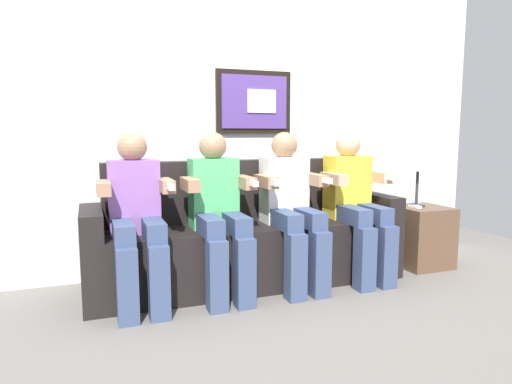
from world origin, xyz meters
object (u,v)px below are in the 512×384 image
at_px(person_leftmost, 136,212).
at_px(person_rightmost, 355,199).
at_px(person_left_center, 218,208).
at_px(person_right_center, 291,203).
at_px(table_lamp, 418,163).
at_px(couch, 248,241).
at_px(side_table_right, 422,236).
at_px(spare_remote_on_table, 415,206).

distance_m(person_leftmost, person_rightmost, 1.61).
bearing_deg(person_left_center, person_right_center, -0.05).
bearing_deg(person_left_center, table_lamp, 3.59).
bearing_deg(table_lamp, person_right_center, -174.79).
xyz_separation_m(person_leftmost, table_lamp, (2.27, 0.11, 0.25)).
height_order(couch, person_leftmost, person_leftmost).
bearing_deg(side_table_right, person_left_center, -178.02).
bearing_deg(side_table_right, couch, 175.91).
distance_m(person_right_center, side_table_right, 1.28).
height_order(side_table_right, table_lamp, table_lamp).
relative_size(person_right_center, person_rightmost, 1.00).
bearing_deg(table_lamp, person_rightmost, -170.66).
bearing_deg(person_right_center, spare_remote_on_table, 2.77).
relative_size(couch, side_table_right, 4.58).
xyz_separation_m(couch, spare_remote_on_table, (1.41, -0.11, 0.20)).
height_order(person_right_center, side_table_right, person_right_center).
bearing_deg(couch, spare_remote_on_table, -4.61).
distance_m(couch, table_lamp, 1.57).
relative_size(table_lamp, spare_remote_on_table, 3.54).
distance_m(couch, person_leftmost, 0.87).
xyz_separation_m(person_rightmost, spare_remote_on_table, (0.60, 0.05, -0.10)).
xyz_separation_m(couch, person_right_center, (0.27, -0.17, 0.29)).
relative_size(person_leftmost, spare_remote_on_table, 8.54).
height_order(person_leftmost, person_rightmost, same).
bearing_deg(person_left_center, spare_remote_on_table, 1.87).
distance_m(person_leftmost, spare_remote_on_table, 2.21).
distance_m(couch, person_rightmost, 0.87).
height_order(person_leftmost, person_right_center, same).
relative_size(couch, person_rightmost, 2.06).
distance_m(person_left_center, person_right_center, 0.54).
xyz_separation_m(person_left_center, person_rightmost, (1.07, 0.00, 0.00)).
height_order(person_right_center, person_rightmost, same).
bearing_deg(person_leftmost, person_rightmost, 0.00).
bearing_deg(spare_remote_on_table, side_table_right, 4.11).
distance_m(person_left_center, table_lamp, 1.76).
xyz_separation_m(couch, person_leftmost, (-0.80, -0.17, 0.29)).
bearing_deg(person_right_center, person_rightmost, 0.05).
bearing_deg(person_right_center, table_lamp, 5.21).
bearing_deg(person_left_center, side_table_right, 1.98).
distance_m(couch, side_table_right, 1.50).
bearing_deg(spare_remote_on_table, person_left_center, -178.13).
bearing_deg(person_leftmost, person_right_center, -0.02).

